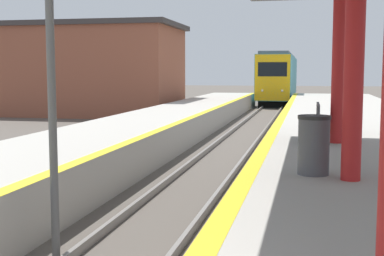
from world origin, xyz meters
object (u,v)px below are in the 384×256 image
train (279,78)px  bench (313,121)px  signal_near (49,17)px  trash_bin (314,145)px

train → bench: size_ratio=12.18×
train → signal_near: size_ratio=3.79×
trash_bin → bench: bearing=89.8°
train → signal_near: bearing=-91.4°
signal_near → trash_bin: (3.73, 1.93, -1.99)m
train → trash_bin: train is taller
bench → trash_bin: bearing=-90.2°
signal_near → bench: 7.70m
train → trash_bin: bearing=-86.1°
train → signal_near: signal_near is taller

